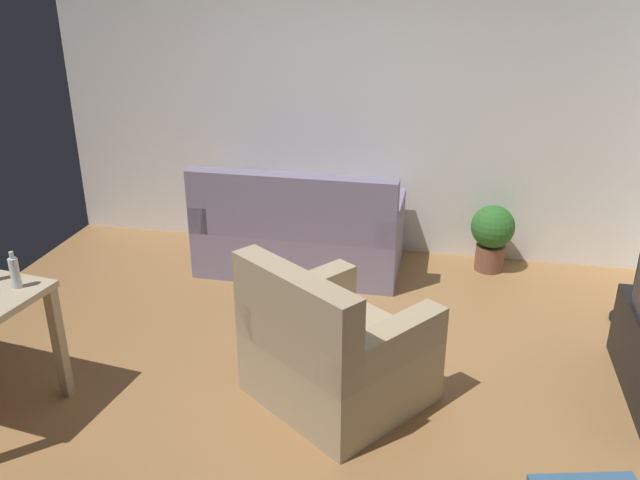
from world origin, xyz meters
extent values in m
cube|color=#9E7042|center=(0.00, 0.00, -0.01)|extent=(5.20, 4.40, 0.02)
cube|color=white|center=(0.00, 2.20, 1.35)|extent=(5.20, 0.10, 2.70)
cube|color=gray|center=(-0.30, 1.65, 0.20)|extent=(1.66, 0.84, 0.40)
cube|color=slate|center=(-0.30, 1.31, 0.66)|extent=(1.66, 0.16, 0.52)
cube|color=gray|center=(0.45, 1.65, 0.51)|extent=(0.16, 0.84, 0.22)
cube|color=gray|center=(-1.05, 1.65, 0.51)|extent=(0.16, 0.84, 0.22)
cylinder|color=black|center=(2.25, 1.21, 0.01)|extent=(0.26, 0.26, 0.03)
cube|color=tan|center=(-1.27, -0.43, 0.36)|extent=(0.07, 0.07, 0.72)
cylinder|color=brown|center=(1.28, 1.90, 0.11)|extent=(0.24, 0.24, 0.22)
sphere|color=#2D6B28|center=(1.28, 1.90, 0.39)|extent=(0.36, 0.36, 0.36)
cube|color=tan|center=(0.34, -0.08, 0.20)|extent=(1.22, 1.21, 0.40)
cube|color=tan|center=(0.14, -0.36, 0.66)|extent=(0.82, 0.66, 0.52)
cube|color=tan|center=(0.64, -0.30, 0.51)|extent=(0.63, 0.77, 0.22)
cube|color=tan|center=(0.04, 0.13, 0.51)|extent=(0.63, 0.77, 0.22)
cylinder|color=silver|center=(-1.39, -0.52, 0.85)|extent=(0.05, 0.05, 0.17)
cylinder|color=silver|center=(-1.39, -0.52, 0.95)|extent=(0.02, 0.02, 0.04)
camera|label=1|loc=(0.90, -3.34, 2.42)|focal=36.88mm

